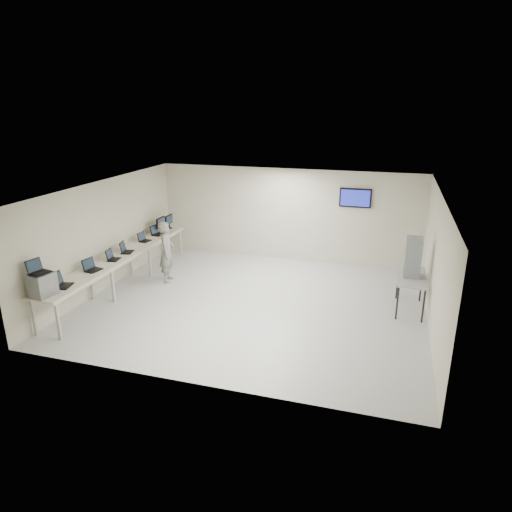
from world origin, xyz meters
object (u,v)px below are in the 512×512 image
(soldier, at_px, (167,252))
(workbench, at_px, (121,258))
(equipment_box, at_px, (42,285))
(side_table, at_px, (411,279))

(soldier, bearing_deg, workbench, 115.23)
(workbench, bearing_deg, soldier, 39.13)
(equipment_box, height_order, soldier, soldier)
(workbench, bearing_deg, equipment_box, -91.31)
(equipment_box, xyz_separation_m, soldier, (0.99, 3.50, -0.31))
(workbench, distance_m, soldier, 1.19)
(equipment_box, distance_m, side_table, 8.04)
(side_table, bearing_deg, workbench, -174.43)
(workbench, relative_size, soldier, 3.61)
(workbench, distance_m, equipment_box, 2.77)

